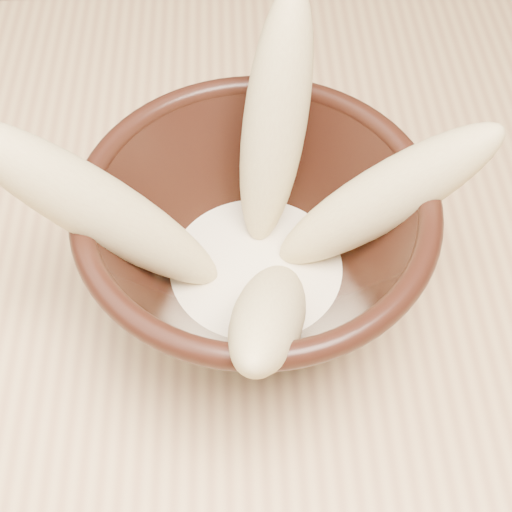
% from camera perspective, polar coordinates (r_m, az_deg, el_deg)
% --- Properties ---
extents(bowl, '(0.20, 0.20, 0.11)m').
position_cam_1_polar(bowl, '(0.42, -0.00, 0.76)').
color(bowl, black).
rests_on(bowl, table).
extents(milk_puddle, '(0.11, 0.11, 0.02)m').
position_cam_1_polar(milk_puddle, '(0.45, -0.00, -1.34)').
color(milk_puddle, beige).
rests_on(milk_puddle, bowl).
extents(banana_upright, '(0.07, 0.11, 0.16)m').
position_cam_1_polar(banana_upright, '(0.42, 1.53, 10.68)').
color(banana_upright, tan).
rests_on(banana_upright, bowl).
extents(banana_left, '(0.14, 0.04, 0.16)m').
position_cam_1_polar(banana_left, '(0.39, -12.24, 3.59)').
color(banana_left, tan).
rests_on(banana_left, bowl).
extents(banana_right, '(0.14, 0.04, 0.13)m').
position_cam_1_polar(banana_right, '(0.41, 10.07, 4.52)').
color(banana_right, tan).
rests_on(banana_right, bowl).
extents(banana_front, '(0.06, 0.13, 0.11)m').
position_cam_1_polar(banana_front, '(0.37, 1.07, -4.74)').
color(banana_front, tan).
rests_on(banana_front, bowl).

